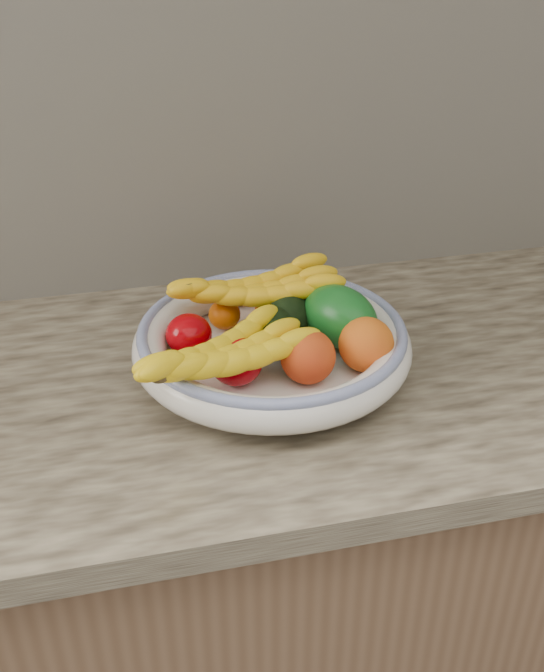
{
  "coord_description": "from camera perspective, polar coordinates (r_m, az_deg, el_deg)",
  "views": [
    {
      "loc": [
        -0.2,
        0.78,
        1.48
      ],
      "look_at": [
        0.0,
        1.66,
        0.96
      ],
      "focal_mm": 40.0,
      "sensor_mm": 36.0,
      "label": 1
    }
  ],
  "objects": [
    {
      "name": "kitchen_counter",
      "position": [
        1.38,
        -0.25,
        -17.58
      ],
      "size": [
        2.44,
        0.66,
        1.4
      ],
      "color": "brown",
      "rests_on": "ground"
    },
    {
      "name": "fruit_bowl",
      "position": [
        1.05,
        0.0,
        -0.54
      ],
      "size": [
        0.39,
        0.39,
        0.08
      ],
      "color": "silver",
      "rests_on": "kitchen_counter"
    },
    {
      "name": "clementine_back_left",
      "position": [
        1.11,
        -3.64,
        1.64
      ],
      "size": [
        0.06,
        0.06,
        0.04
      ],
      "primitive_type": "ellipsoid",
      "rotation": [
        0.0,
        0.0,
        -0.35
      ],
      "color": "#DB5D04",
      "rests_on": "fruit_bowl"
    },
    {
      "name": "clementine_back_right",
      "position": [
        1.16,
        -0.19,
        2.86
      ],
      "size": [
        0.07,
        0.07,
        0.05
      ],
      "primitive_type": "ellipsoid",
      "rotation": [
        0.0,
        0.0,
        -0.19
      ],
      "color": "#FF4F05",
      "rests_on": "fruit_bowl"
    },
    {
      "name": "tomato_left",
      "position": [
        1.05,
        -6.36,
        0.11
      ],
      "size": [
        0.07,
        0.07,
        0.06
      ],
      "primitive_type": "ellipsoid",
      "rotation": [
        0.0,
        0.0,
        -0.06
      ],
      "color": "#A30007",
      "rests_on": "fruit_bowl"
    },
    {
      "name": "tomato_near_left",
      "position": [
        0.98,
        -2.75,
        -1.94
      ],
      "size": [
        0.09,
        0.09,
        0.06
      ],
      "primitive_type": "ellipsoid",
      "rotation": [
        0.0,
        0.0,
        0.29
      ],
      "color": "#AD0009",
      "rests_on": "fruit_bowl"
    },
    {
      "name": "avocado_center",
      "position": [
        1.05,
        -0.01,
        0.42
      ],
      "size": [
        0.07,
        0.1,
        0.07
      ],
      "primitive_type": "ellipsoid",
      "rotation": [
        0.0,
        0.0,
        -0.07
      ],
      "color": "black",
      "rests_on": "fruit_bowl"
    },
    {
      "name": "avocado_right",
      "position": [
        1.09,
        1.23,
        1.59
      ],
      "size": [
        0.09,
        0.11,
        0.07
      ],
      "primitive_type": "ellipsoid",
      "rotation": [
        0.0,
        0.0,
        -0.3
      ],
      "color": "black",
      "rests_on": "fruit_bowl"
    },
    {
      "name": "green_mango",
      "position": [
        1.06,
        5.18,
        1.48
      ],
      "size": [
        0.15,
        0.16,
        0.11
      ],
      "primitive_type": "ellipsoid",
      "rotation": [
        0.0,
        0.31,
        0.51
      ],
      "color": "#0F5418",
      "rests_on": "fruit_bowl"
    },
    {
      "name": "peach_front",
      "position": [
        0.99,
        2.75,
        -1.58
      ],
      "size": [
        0.09,
        0.09,
        0.07
      ],
      "primitive_type": "ellipsoid",
      "rotation": [
        0.0,
        0.0,
        -0.33
      ],
      "color": "orange",
      "rests_on": "fruit_bowl"
    },
    {
      "name": "peach_right",
      "position": [
        1.02,
        7.19,
        -0.65
      ],
      "size": [
        0.1,
        0.1,
        0.08
      ],
      "primitive_type": "ellipsoid",
      "rotation": [
        0.0,
        0.0,
        -0.37
      ],
      "color": "orange",
      "rests_on": "fruit_bowl"
    },
    {
      "name": "banana_bunch_back",
      "position": [
        1.1,
        -1.35,
        3.23
      ],
      "size": [
        0.27,
        0.12,
        0.08
      ],
      "primitive_type": null,
      "rotation": [
        0.0,
        0.0,
        0.05
      ],
      "color": "yellow",
      "rests_on": "fruit_bowl"
    },
    {
      "name": "banana_bunch_front",
      "position": [
        0.95,
        -3.7,
        -1.8
      ],
      "size": [
        0.29,
        0.22,
        0.07
      ],
      "primitive_type": null,
      "rotation": [
        0.0,
        0.0,
        0.48
      ],
      "color": "yellow",
      "rests_on": "fruit_bowl"
    }
  ]
}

